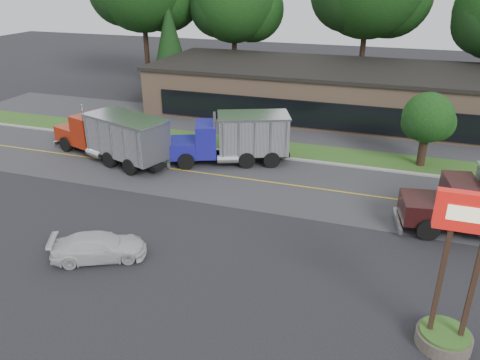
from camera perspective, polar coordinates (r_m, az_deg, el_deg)
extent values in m
plane|color=#2B2B30|center=(22.17, -5.18, -9.09)|extent=(140.00, 140.00, 0.00)
cube|color=#4C4C50|center=(29.60, 1.72, -0.02)|extent=(60.00, 8.00, 0.02)
cube|color=gold|center=(29.60, 1.72, -0.02)|extent=(60.00, 0.12, 0.01)
cube|color=#9E9E99|center=(33.33, 3.84, 2.79)|extent=(60.00, 0.30, 0.12)
cube|color=#2E5D20|center=(34.96, 4.60, 3.81)|extent=(60.00, 3.40, 0.03)
cube|color=#4C4C50|center=(39.57, 6.41, 6.18)|extent=(60.00, 7.00, 0.02)
cube|color=tan|center=(44.42, 10.82, 10.58)|extent=(32.00, 12.00, 4.00)
cylinder|color=#6B6054|center=(18.84, 23.54, -17.33)|extent=(1.90, 1.90, 0.50)
cylinder|color=#2E5D20|center=(18.65, 23.70, -16.63)|extent=(1.70, 1.70, 0.10)
cube|color=#332116|center=(17.38, 23.18, -11.29)|extent=(0.16, 0.16, 5.00)
cube|color=#332116|center=(17.54, 26.47, -11.62)|extent=(0.16, 0.16, 5.00)
cube|color=red|center=(16.14, 26.48, -3.57)|extent=(2.20, 0.35, 1.30)
cube|color=beige|center=(15.97, 26.55, -3.87)|extent=(1.50, 0.04, 0.50)
cube|color=beige|center=(16.31, 26.42, -3.27)|extent=(1.50, 0.04, 0.50)
cylinder|color=#382619|center=(56.93, -11.24, 14.52)|extent=(0.56, 0.56, 6.02)
cylinder|color=#382619|center=(54.72, -0.68, 14.06)|extent=(0.56, 0.56, 5.03)
sphere|color=black|center=(54.57, 1.53, 20.03)|extent=(6.90, 6.90, 6.90)
sphere|color=black|center=(53.68, -2.58, 20.25)|extent=(6.32, 6.32, 6.32)
cylinder|color=#382619|center=(51.81, 14.52, 13.32)|extent=(0.56, 0.56, 6.06)
cylinder|color=#382619|center=(53.81, -8.28, 11.45)|extent=(0.44, 0.44, 1.00)
cone|color=black|center=(52.99, -8.59, 16.46)|extent=(4.19, 4.19, 8.58)
cylinder|color=#382619|center=(33.86, 21.30, 3.12)|extent=(0.56, 0.56, 1.81)
sphere|color=black|center=(33.12, 21.94, 7.09)|extent=(3.31, 3.31, 3.31)
sphere|color=black|center=(33.68, 22.86, 6.46)|extent=(2.48, 2.48, 2.48)
sphere|color=black|center=(32.88, 20.97, 6.55)|extent=(2.28, 2.28, 2.28)
cube|color=black|center=(33.90, -15.17, 3.38)|extent=(9.37, 4.07, 0.28)
cube|color=#A8230C|center=(36.98, -19.27, 5.49)|extent=(2.91, 2.92, 1.10)
cube|color=#A8230C|center=(35.31, -17.68, 5.88)|extent=(2.36, 2.81, 2.20)
cube|color=black|center=(35.77, -18.44, 6.69)|extent=(0.74, 2.00, 0.90)
cube|color=silver|center=(32.17, -13.60, 5.18)|extent=(6.22, 4.23, 2.50)
cube|color=silver|center=(31.79, -13.83, 7.39)|extent=(6.41, 4.42, 0.12)
cylinder|color=black|center=(37.58, -17.54, 5.13)|extent=(1.15, 0.69, 1.10)
cylinder|color=black|center=(36.41, -20.44, 4.11)|extent=(1.15, 0.69, 1.10)
cylinder|color=black|center=(33.03, -11.38, 3.21)|extent=(1.15, 0.69, 1.10)
cylinder|color=black|center=(31.69, -14.46, 2.00)|extent=(1.15, 0.69, 1.10)
cube|color=black|center=(32.22, -0.81, 3.16)|extent=(7.53, 3.78, 0.28)
cube|color=#1D1B97|center=(32.08, -6.82, 3.94)|extent=(2.56, 2.82, 1.10)
cube|color=#1D1B97|center=(31.81, -4.15, 5.02)|extent=(2.13, 2.73, 2.20)
cube|color=black|center=(31.70, -5.24, 5.68)|extent=(0.83, 1.97, 0.90)
cube|color=silver|center=(31.81, 1.60, 5.65)|extent=(5.21, 4.03, 2.50)
cube|color=silver|center=(31.42, 1.63, 7.89)|extent=(5.40, 4.22, 0.12)
cylinder|color=black|center=(33.33, -6.38, 3.74)|extent=(1.15, 0.73, 1.10)
cylinder|color=black|center=(31.19, -6.58, 2.27)|extent=(1.15, 0.73, 1.10)
cylinder|color=black|center=(33.40, 1.99, 3.92)|extent=(1.15, 0.73, 1.10)
cylinder|color=black|center=(31.26, 2.35, 2.46)|extent=(1.15, 0.73, 1.10)
cube|color=black|center=(25.45, 21.29, -3.23)|extent=(2.33, 2.58, 1.10)
cube|color=black|center=(25.60, 25.07, -2.24)|extent=(1.81, 2.59, 2.20)
cube|color=black|center=(25.27, 23.85, -1.34)|extent=(0.38, 2.08, 0.90)
cylinder|color=black|center=(26.73, 21.08, -3.18)|extent=(1.14, 0.51, 1.10)
cylinder|color=black|center=(24.74, 21.96, -5.59)|extent=(1.14, 0.51, 1.10)
imported|color=silver|center=(22.48, -16.82, -7.78)|extent=(4.56, 3.46, 1.23)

